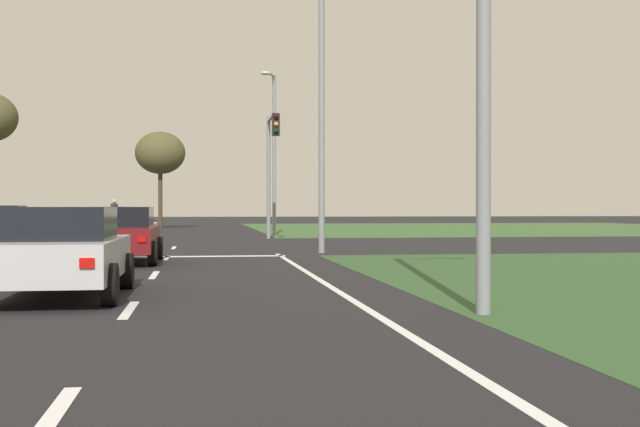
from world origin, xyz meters
TOP-DOWN VIEW (x-y plane):
  - ground_plane at (0.00, 30.00)m, footprint 200.00×200.00m
  - grass_verge_far_right at (25.50, 54.50)m, footprint 35.00×35.00m
  - median_island_far at (0.00, 55.00)m, footprint 1.20×36.00m
  - lane_dash_near at (3.50, 4.43)m, footprint 0.14×2.00m
  - lane_dash_second at (3.50, 10.43)m, footprint 0.14×2.00m
  - lane_dash_third at (3.50, 16.43)m, footprint 0.14×2.00m
  - lane_dash_fourth at (3.50, 22.43)m, footprint 0.14×2.00m
  - lane_dash_fifth at (3.50, 28.43)m, footprint 0.14×2.00m
  - edge_line_right at (6.85, 12.00)m, footprint 0.14×24.00m
  - stop_bar_near at (3.80, 23.00)m, footprint 6.40×0.50m
  - crosswalk_bar_sixth at (-0.65, 24.80)m, footprint 0.70×2.80m
  - crosswalk_bar_seventh at (0.50, 24.80)m, footprint 0.70×2.80m
  - crosswalk_bar_eighth at (1.65, 24.80)m, footprint 0.70×2.80m
  - car_maroon_near at (2.44, 20.52)m, footprint 1.95×4.33m
  - car_silver_second at (2.26, 12.22)m, footprint 2.07×4.21m
  - car_beige_fifth at (-2.17, 62.89)m, footprint 1.97×4.48m
  - traffic_signal_far_right at (7.60, 35.14)m, footprint 0.32×4.16m
  - street_lamp_second at (8.43, 24.19)m, footprint 1.51×2.01m
  - street_lamp_third at (8.25, 41.50)m, footprint 0.96×1.92m
  - pedestrian_at_median at (0.18, 39.99)m, footprint 0.34×0.34m
  - treeline_fourth at (1.61, 56.17)m, footprint 3.47×3.47m

SIDE VIEW (x-z plane):
  - ground_plane at x=0.00m, z-range 0.00..0.00m
  - grass_verge_far_right at x=25.50m, z-range 0.00..0.01m
  - lane_dash_near at x=3.50m, z-range 0.00..0.01m
  - lane_dash_second at x=3.50m, z-range 0.00..0.01m
  - lane_dash_third at x=3.50m, z-range 0.00..0.01m
  - lane_dash_fourth at x=3.50m, z-range 0.00..0.01m
  - lane_dash_fifth at x=3.50m, z-range 0.00..0.01m
  - edge_line_right at x=6.85m, z-range 0.00..0.01m
  - stop_bar_near at x=3.80m, z-range 0.00..0.01m
  - crosswalk_bar_sixth at x=-0.65m, z-range 0.00..0.01m
  - crosswalk_bar_seventh at x=0.50m, z-range 0.00..0.01m
  - crosswalk_bar_eighth at x=1.65m, z-range 0.00..0.01m
  - median_island_far at x=0.00m, z-range 0.00..0.14m
  - car_silver_second at x=2.26m, z-range 0.02..1.49m
  - car_maroon_near at x=2.44m, z-range 0.02..1.49m
  - car_beige_fifth at x=-2.17m, z-range 0.02..1.55m
  - pedestrian_at_median at x=0.18m, z-range 0.33..2.07m
  - traffic_signal_far_right at x=7.60m, z-range 1.05..6.79m
  - street_lamp_third at x=8.25m, z-range 0.52..9.06m
  - street_lamp_second at x=8.43m, z-range 0.55..9.12m
  - treeline_fourth at x=1.61m, z-range 1.88..8.64m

